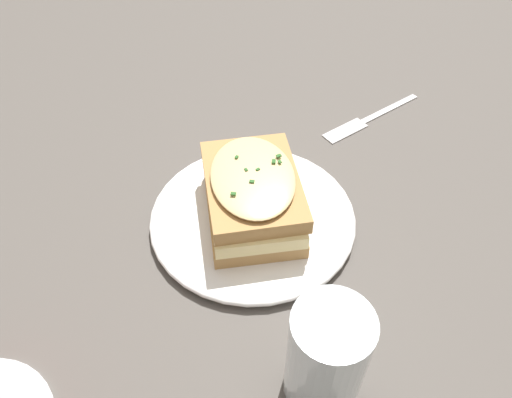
% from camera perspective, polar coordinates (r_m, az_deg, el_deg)
% --- Properties ---
extents(ground_plane, '(2.40, 2.40, 0.00)m').
position_cam_1_polar(ground_plane, '(0.59, -0.27, -1.09)').
color(ground_plane, '#514C47').
extents(dinner_plate, '(0.23, 0.23, 0.01)m').
position_cam_1_polar(dinner_plate, '(0.57, 0.00, -2.17)').
color(dinner_plate, white).
rests_on(dinner_plate, ground_plane).
extents(sandwich, '(0.13, 0.16, 0.07)m').
position_cam_1_polar(sandwich, '(0.55, -0.17, 0.44)').
color(sandwich, '#B2844C').
rests_on(sandwich, dinner_plate).
extents(water_glass, '(0.07, 0.07, 0.11)m').
position_cam_1_polar(water_glass, '(0.43, 8.06, -17.46)').
color(water_glass, silver).
rests_on(water_glass, ground_plane).
extents(fork, '(0.15, 0.12, 0.00)m').
position_cam_1_polar(fork, '(0.72, 12.06, 8.64)').
color(fork, silver).
rests_on(fork, ground_plane).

